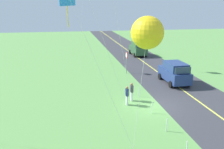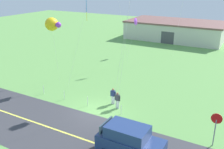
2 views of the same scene
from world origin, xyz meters
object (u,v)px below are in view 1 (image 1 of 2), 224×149
(person_adult_companion, at_px, (127,95))
(person_adult_near, at_px, (132,91))
(stop_sign, at_px, (127,58))
(car_parked_east_far, at_px, (138,48))
(car_suv_foreground, at_px, (174,72))
(kite_green_far, at_px, (147,33))

(person_adult_companion, bearing_deg, person_adult_near, 43.27)
(stop_sign, xyz_separation_m, person_adult_companion, (-9.40, 2.27, -0.94))
(car_parked_east_far, relative_size, person_adult_companion, 2.75)
(car_parked_east_far, xyz_separation_m, person_adult_companion, (-19.52, 6.71, -0.29))
(car_parked_east_far, relative_size, person_adult_near, 2.75)
(car_suv_foreground, relative_size, car_parked_east_far, 1.00)
(car_suv_foreground, height_order, stop_sign, stop_sign)
(person_adult_near, relative_size, kite_green_far, 0.22)
(stop_sign, xyz_separation_m, person_adult_near, (-8.61, 1.67, -0.94))
(stop_sign, bearing_deg, car_parked_east_far, -23.69)
(person_adult_companion, bearing_deg, car_suv_foreground, 27.79)
(person_adult_companion, bearing_deg, stop_sign, 67.08)
(car_suv_foreground, bearing_deg, kite_green_far, 149.53)
(stop_sign, distance_m, person_adult_near, 8.82)
(car_suv_foreground, relative_size, stop_sign, 1.72)
(stop_sign, xyz_separation_m, kite_green_far, (-17.36, 3.49, 4.93))
(car_parked_east_far, distance_m, kite_green_far, 29.15)
(person_adult_near, bearing_deg, car_parked_east_far, -36.44)
(car_suv_foreground, distance_m, kite_green_far, 15.75)
(car_suv_foreground, height_order, person_adult_near, car_suv_foreground)
(car_parked_east_far, xyz_separation_m, kite_green_far, (-27.49, 7.93, 5.58))
(person_adult_near, xyz_separation_m, kite_green_far, (-8.76, 1.82, 5.87))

